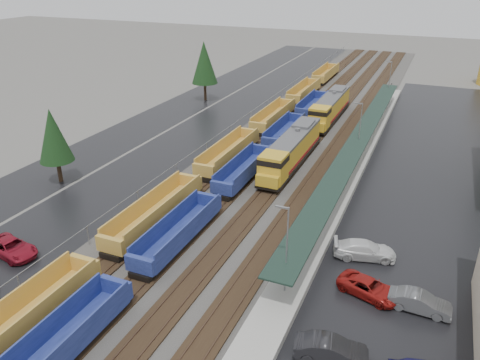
# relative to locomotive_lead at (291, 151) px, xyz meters

# --- Properties ---
(ballast_strip) EXTENTS (20.00, 160.00, 0.08)m
(ballast_strip) POSITION_rel_locomotive_lead_xyz_m (-2.00, 15.02, -2.27)
(ballast_strip) COLOR #302D2B
(ballast_strip) RESTS_ON ground
(trackbed) EXTENTS (14.60, 160.00, 0.22)m
(trackbed) POSITION_rel_locomotive_lead_xyz_m (-2.00, 15.02, -2.15)
(trackbed) COLOR black
(trackbed) RESTS_ON ground
(west_parking_lot) EXTENTS (10.00, 160.00, 0.02)m
(west_parking_lot) POSITION_rel_locomotive_lead_xyz_m (-17.00, 15.02, -2.30)
(west_parking_lot) COLOR black
(west_parking_lot) RESTS_ON ground
(west_road) EXTENTS (9.00, 160.00, 0.02)m
(west_road) POSITION_rel_locomotive_lead_xyz_m (-27.00, 15.02, -2.30)
(west_road) COLOR black
(west_road) RESTS_ON ground
(east_commuter_lot) EXTENTS (16.00, 100.00, 0.02)m
(east_commuter_lot) POSITION_rel_locomotive_lead_xyz_m (17.00, 5.02, -2.30)
(east_commuter_lot) COLOR black
(east_commuter_lot) RESTS_ON ground
(station_platform) EXTENTS (3.00, 80.00, 8.00)m
(station_platform) POSITION_rel_locomotive_lead_xyz_m (7.50, 5.03, -1.58)
(station_platform) COLOR #9E9B93
(station_platform) RESTS_ON ground
(chainlink_fence) EXTENTS (0.08, 160.04, 2.02)m
(chainlink_fence) POSITION_rel_locomotive_lead_xyz_m (-11.50, 13.46, -0.70)
(chainlink_fence) COLOR gray
(chainlink_fence) RESTS_ON ground
(tree_west_near) EXTENTS (3.96, 3.96, 9.00)m
(tree_west_near) POSITION_rel_locomotive_lead_xyz_m (-24.00, -14.98, 3.51)
(tree_west_near) COLOR #332316
(tree_west_near) RESTS_ON ground
(tree_west_far) EXTENTS (4.84, 4.84, 11.00)m
(tree_west_far) POSITION_rel_locomotive_lead_xyz_m (-25.00, 25.02, 4.81)
(tree_west_far) COLOR #332316
(tree_west_far) RESTS_ON ground
(locomotive_lead) EXTENTS (2.89, 19.04, 4.31)m
(locomotive_lead) POSITION_rel_locomotive_lead_xyz_m (0.00, 0.00, 0.00)
(locomotive_lead) COLOR black
(locomotive_lead) RESTS_ON ground
(locomotive_trail) EXTENTS (2.89, 19.04, 4.31)m
(locomotive_trail) POSITION_rel_locomotive_lead_xyz_m (0.00, 21.00, 0.00)
(locomotive_trail) COLOR black
(locomotive_trail) RESTS_ON ground
(well_string_yellow) EXTENTS (2.79, 120.75, 2.47)m
(well_string_yellow) POSITION_rel_locomotive_lead_xyz_m (-8.00, -1.41, -1.09)
(well_string_yellow) COLOR gold
(well_string_yellow) RESTS_ON ground
(well_string_blue) EXTENTS (2.68, 90.97, 2.38)m
(well_string_blue) POSITION_rel_locomotive_lead_xyz_m (-4.00, -13.59, -1.13)
(well_string_blue) COLOR navy
(well_string_blue) RESTS_ON ground
(parked_car_west_c) EXTENTS (3.34, 5.71, 1.49)m
(parked_car_west_c) POSITION_rel_locomotive_lead_xyz_m (-16.81, -28.94, -1.56)
(parked_car_west_c) COLOR maroon
(parked_car_west_c) RESTS_ON ground
(parked_car_east_a) EXTENTS (2.56, 5.08, 1.60)m
(parked_car_east_a) POSITION_rel_locomotive_lead_xyz_m (12.26, -29.76, -1.51)
(parked_car_east_a) COLOR black
(parked_car_east_a) RESTS_ON ground
(parked_car_east_b) EXTENTS (3.68, 5.40, 1.37)m
(parked_car_east_b) POSITION_rel_locomotive_lead_xyz_m (13.47, -22.06, -1.63)
(parked_car_east_b) COLOR maroon
(parked_car_east_b) RESTS_ON ground
(parked_car_east_c) EXTENTS (3.53, 5.82, 1.58)m
(parked_car_east_c) POSITION_rel_locomotive_lead_xyz_m (12.25, -16.92, -1.52)
(parked_car_east_c) COLOR silver
(parked_car_east_c) RESTS_ON ground
(parked_car_east_e) EXTENTS (1.73, 4.63, 1.51)m
(parked_car_east_e) POSITION_rel_locomotive_lead_xyz_m (17.25, -22.43, -1.56)
(parked_car_east_e) COLOR #56575B
(parked_car_east_e) RESTS_ON ground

